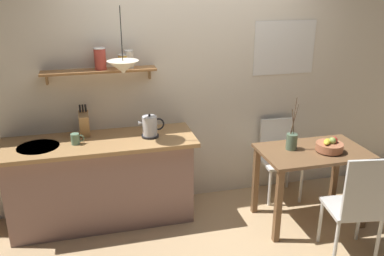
{
  "coord_description": "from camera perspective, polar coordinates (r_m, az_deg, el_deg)",
  "views": [
    {
      "loc": [
        -1.02,
        -3.37,
        2.33
      ],
      "look_at": [
        -0.1,
        0.25,
        0.95
      ],
      "focal_mm": 37.96,
      "sensor_mm": 36.0,
      "label": 1
    }
  ],
  "objects": [
    {
      "name": "ground_plane",
      "position": [
        4.22,
        2.21,
        -13.23
      ],
      "size": [
        14.0,
        14.0,
        0.0
      ],
      "primitive_type": "plane",
      "color": "tan"
    },
    {
      "name": "pendant_lamp",
      "position": [
        3.71,
        -9.65,
        8.5
      ],
      "size": [
        0.29,
        0.29,
        0.58
      ],
      "color": "black"
    },
    {
      "name": "back_wall",
      "position": [
        4.32,
        2.61,
        7.13
      ],
      "size": [
        6.8,
        0.11,
        2.7
      ],
      "color": "silver",
      "rests_on": "ground_plane"
    },
    {
      "name": "dining_chair_far",
      "position": [
        4.65,
        12.05,
        -3.6
      ],
      "size": [
        0.45,
        0.44,
        0.86
      ],
      "color": "white",
      "rests_on": "ground_plane"
    },
    {
      "name": "kitchen_counter",
      "position": [
        4.14,
        -12.51,
        -7.25
      ],
      "size": [
        1.83,
        0.63,
        0.89
      ],
      "color": "gray",
      "rests_on": "ground_plane"
    },
    {
      "name": "dining_chair_near",
      "position": [
        3.75,
        22.27,
        -9.8
      ],
      "size": [
        0.49,
        0.46,
        1.0
      ],
      "color": "silver",
      "rests_on": "ground_plane"
    },
    {
      "name": "electric_kettle",
      "position": [
        3.92,
        -5.9,
        0.18
      ],
      "size": [
        0.25,
        0.17,
        0.23
      ],
      "color": "black",
      "rests_on": "kitchen_counter"
    },
    {
      "name": "wall_shelf",
      "position": [
        3.94,
        -11.93,
        8.65
      ],
      "size": [
        1.07,
        0.2,
        0.34
      ],
      "color": "#9E6B3D"
    },
    {
      "name": "fruit_bowl",
      "position": [
        4.09,
        18.78,
        -2.4
      ],
      "size": [
        0.26,
        0.26,
        0.14
      ],
      "color": "#BC704C",
      "rests_on": "dining_table"
    },
    {
      "name": "knife_block",
      "position": [
        4.03,
        -14.9,
        0.61
      ],
      "size": [
        0.09,
        0.19,
        0.33
      ],
      "color": "tan",
      "rests_on": "kitchen_counter"
    },
    {
      "name": "dining_table",
      "position": [
        4.15,
        16.49,
        -4.72
      ],
      "size": [
        1.03,
        0.63,
        0.77
      ],
      "color": "brown",
      "rests_on": "ground_plane"
    },
    {
      "name": "coffee_mug_by_sink",
      "position": [
        3.89,
        -16.03,
        -1.48
      ],
      "size": [
        0.12,
        0.08,
        0.1
      ],
      "color": "slate",
      "rests_on": "kitchen_counter"
    },
    {
      "name": "twig_vase",
      "position": [
        4.03,
        13.84,
        -1.78
      ],
      "size": [
        0.11,
        0.11,
        0.53
      ],
      "color": "#567056",
      "rests_on": "dining_table"
    }
  ]
}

